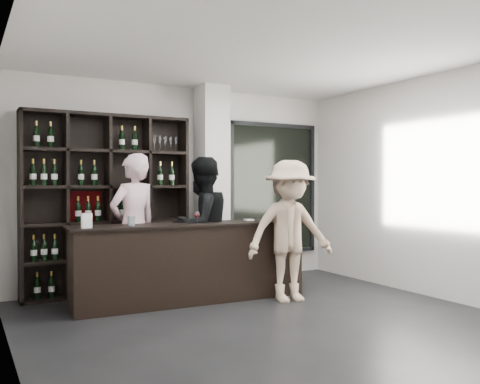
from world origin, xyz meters
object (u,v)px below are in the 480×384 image
tasting_counter (192,262)px  taster_pink (133,228)px  wine_shelf (108,204)px  taster_black (202,226)px  customer (290,231)px

tasting_counter → taster_pink: size_ratio=1.61×
wine_shelf → taster_pink: (0.16, -0.60, -0.27)m
taster_black → customer: (0.85, -0.80, -0.03)m
tasting_counter → taster_black: (0.25, 0.24, 0.42)m
wine_shelf → tasting_counter: bearing=-50.2°
taster_pink → taster_black: (0.89, -0.11, -0.01)m
taster_pink → taster_black: taster_pink is taller
wine_shelf → tasting_counter: (0.80, -0.96, -0.71)m
wine_shelf → tasting_counter: size_ratio=0.80×
taster_pink → taster_black: bearing=152.9°
wine_shelf → taster_pink: bearing=-74.7°
taster_pink → taster_black: size_ratio=1.01×
wine_shelf → taster_black: bearing=-34.3°
tasting_counter → taster_pink: 0.85m
wine_shelf → customer: wine_shelf is taller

